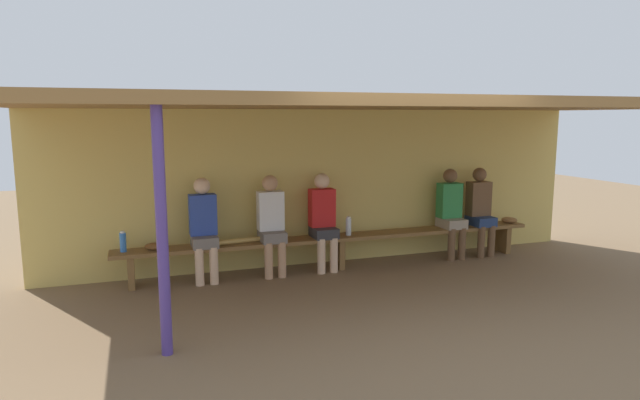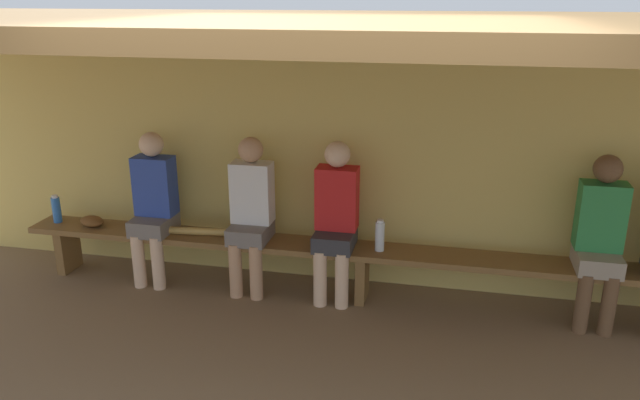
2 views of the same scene
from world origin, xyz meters
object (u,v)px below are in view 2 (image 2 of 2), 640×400
at_px(bench, 363,256).
at_px(player_in_blue, 600,235).
at_px(player_in_red, 336,215).
at_px(baseball_glove_worn, 92,221).
at_px(player_near_post, 251,209).
at_px(baseball_bat, 208,232).
at_px(player_shirtless_tan, 153,202).
at_px(water_bottle_orange, 380,236).
at_px(water_bottle_clear, 56,209).

bearing_deg(bench, player_in_blue, 0.10).
relative_size(player_in_red, baseball_glove_worn, 5.56).
relative_size(player_near_post, baseball_bat, 1.76).
distance_m(bench, player_near_post, 1.02).
bearing_deg(player_shirtless_tan, bench, -0.10).
bearing_deg(water_bottle_orange, water_bottle_clear, 179.45).
distance_m(water_bottle_clear, water_bottle_orange, 2.96).
bearing_deg(baseball_glove_worn, player_shirtless_tan, -158.54).
distance_m(player_shirtless_tan, water_bottle_clear, 0.99).
distance_m(bench, baseball_bat, 1.36).
distance_m(player_shirtless_tan, baseball_bat, 0.55).
bearing_deg(player_shirtless_tan, water_bottle_orange, -0.42).
distance_m(player_near_post, player_in_blue, 2.75).
bearing_deg(water_bottle_clear, bench, -0.34).
relative_size(player_shirtless_tan, baseball_bat, 1.76).
height_order(water_bottle_clear, water_bottle_orange, water_bottle_orange).
relative_size(player_in_blue, baseball_bat, 1.76).
bearing_deg(player_in_blue, player_in_red, 180.00).
xyz_separation_m(player_in_blue, baseball_bat, (-3.15, -0.00, -0.24)).
relative_size(water_bottle_clear, baseball_bat, 0.34).
distance_m(player_in_blue, baseball_bat, 3.16).
height_order(player_shirtless_tan, water_bottle_clear, player_shirtless_tan).
relative_size(player_in_red, baseball_bat, 1.76).
xyz_separation_m(player_in_red, baseball_glove_worn, (-2.23, -0.01, -0.22)).
relative_size(bench, water_bottle_orange, 22.52).
xyz_separation_m(bench, player_in_blue, (1.79, 0.00, 0.34)).
distance_m(water_bottle_orange, baseball_glove_worn, 2.60).
height_order(player_in_blue, baseball_bat, player_in_blue).
bearing_deg(water_bottle_clear, player_in_red, -0.30).
xyz_separation_m(player_shirtless_tan, water_bottle_clear, (-0.98, 0.01, -0.15)).
bearing_deg(water_bottle_clear, player_near_post, -0.42).
height_order(player_in_red, player_shirtless_tan, same).
bearing_deg(player_in_blue, player_shirtless_tan, 180.00).
bearing_deg(player_near_post, water_bottle_orange, -0.77).
xyz_separation_m(water_bottle_clear, baseball_bat, (1.47, -0.02, -0.09)).
bearing_deg(baseball_bat, player_in_red, -6.00).
height_order(bench, water_bottle_orange, water_bottle_orange).
xyz_separation_m(player_near_post, baseball_bat, (-0.39, -0.00, -0.24)).
distance_m(player_near_post, baseball_glove_worn, 1.52).
bearing_deg(player_shirtless_tan, player_near_post, 0.00).
xyz_separation_m(water_bottle_orange, baseball_glove_worn, (-2.60, 0.00, -0.08)).
height_order(bench, water_bottle_clear, water_bottle_clear).
distance_m(player_in_red, baseball_glove_worn, 2.24).
distance_m(player_near_post, water_bottle_clear, 1.87).
bearing_deg(bench, baseball_glove_worn, -179.82).
relative_size(water_bottle_orange, baseball_glove_worn, 1.11).
bearing_deg(water_bottle_orange, player_in_red, 177.72).
height_order(bench, player_in_red, player_in_red).
xyz_separation_m(player_shirtless_tan, baseball_bat, (0.49, -0.00, -0.24)).
bearing_deg(baseball_bat, player_shirtless_tan, 173.48).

